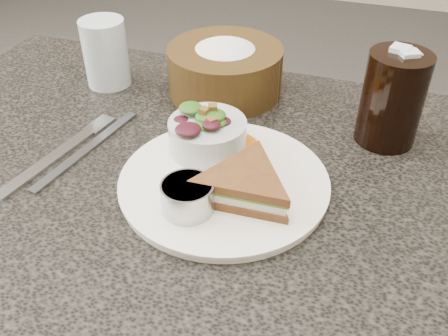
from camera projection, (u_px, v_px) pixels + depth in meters
name	position (u px, v px, depth m)	size (l,w,h in m)	color
dinner_plate	(224.00, 183.00, 0.65)	(0.27, 0.27, 0.01)	white
sandwich	(245.00, 185.00, 0.61)	(0.14, 0.14, 0.04)	brown
salad_bowl	(207.00, 131.00, 0.68)	(0.11, 0.11, 0.06)	#B2B9B6
dressing_ramekin	(188.00, 197.00, 0.59)	(0.06, 0.06, 0.04)	#9E9FA0
orange_wedge	(239.00, 137.00, 0.70)	(0.06, 0.06, 0.03)	orange
fork	(53.00, 158.00, 0.70)	(0.02, 0.20, 0.01)	#A7A8AA
knife	(87.00, 149.00, 0.72)	(0.01, 0.22, 0.00)	gray
bread_basket	(225.00, 63.00, 0.83)	(0.19, 0.19, 0.11)	#4B3415
cola_glass	(393.00, 95.00, 0.70)	(0.09, 0.09, 0.15)	black
water_glass	(105.00, 53.00, 0.85)	(0.08, 0.08, 0.11)	silver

